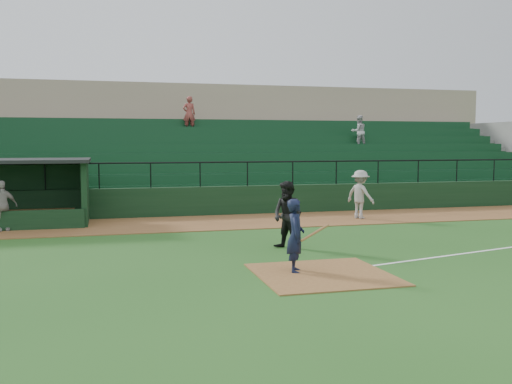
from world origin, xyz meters
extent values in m
plane|color=#204E19|center=(0.00, 0.00, 0.00)|extent=(90.00, 90.00, 0.00)
cube|color=brown|center=(0.00, 8.00, 0.01)|extent=(40.00, 4.00, 0.03)
cube|color=brown|center=(0.00, -1.00, 0.01)|extent=(3.00, 3.00, 0.03)
cube|color=black|center=(0.00, 10.20, 0.60)|extent=(36.00, 0.35, 1.20)
cylinder|color=black|center=(0.00, 10.20, 2.20)|extent=(36.00, 0.06, 0.06)
cube|color=slate|center=(0.00, 15.10, 1.80)|extent=(36.00, 9.00, 3.60)
cube|color=#103A1D|center=(0.00, 14.60, 2.25)|extent=(34.56, 8.00, 4.05)
cube|color=gray|center=(0.00, 21.60, 3.20)|extent=(38.00, 3.00, 6.40)
cube|color=slate|center=(0.00, 19.60, 3.70)|extent=(36.00, 2.00, 0.20)
imported|color=#ABABAB|center=(8.69, 15.90, 3.59)|extent=(0.86, 0.67, 1.77)
imported|color=brown|center=(-0.32, 17.90, 4.54)|extent=(0.69, 0.45, 1.88)
cube|color=black|center=(-5.50, 9.10, 1.15)|extent=(0.20, 2.60, 2.30)
imported|color=black|center=(-0.52, -0.59, 0.86)|extent=(0.59, 0.73, 1.73)
cylinder|color=olive|center=(-0.12, -0.79, 0.95)|extent=(0.79, 0.34, 0.35)
imported|color=black|center=(0.19, 2.21, 0.97)|extent=(1.13, 1.19, 1.94)
imported|color=#9C9791|center=(4.92, 7.55, 0.98)|extent=(1.20, 1.42, 1.90)
imported|color=#9F9994|center=(-8.18, 7.73, 0.89)|extent=(1.09, 0.75, 1.71)
camera|label=1|loc=(-4.77, -13.09, 3.04)|focal=40.28mm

